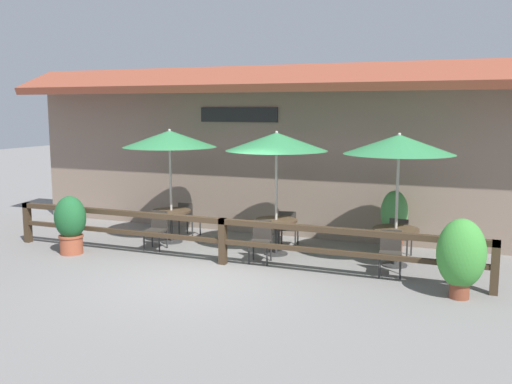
{
  "coord_description": "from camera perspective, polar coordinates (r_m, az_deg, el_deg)",
  "views": [
    {
      "loc": [
        4.9,
        -9.19,
        3.17
      ],
      "look_at": [
        0.61,
        1.35,
        1.49
      ],
      "focal_mm": 40.0,
      "sensor_mm": 36.0,
      "label": 1
    }
  ],
  "objects": [
    {
      "name": "chair_near_streetside",
      "position": [
        13.1,
        -9.9,
        -3.57
      ],
      "size": [
        0.45,
        0.45,
        0.86
      ],
      "rotation": [
        0.0,
        0.0,
        0.07
      ],
      "color": "#332D28",
      "rests_on": "ground"
    },
    {
      "name": "chair_middle_streetside",
      "position": [
        11.82,
        0.48,
        -4.74
      ],
      "size": [
        0.48,
        0.48,
        0.86
      ],
      "rotation": [
        0.0,
        0.0,
        0.15
      ],
      "color": "#332D28",
      "rests_on": "ground"
    },
    {
      "name": "building_facade",
      "position": [
        14.21,
        1.91,
        4.35
      ],
      "size": [
        14.28,
        1.49,
        4.23
      ],
      "color": "gray",
      "rests_on": "ground"
    },
    {
      "name": "dining_table_near",
      "position": [
        13.66,
        -8.46,
        -2.45
      ],
      "size": [
        0.92,
        0.92,
        0.78
      ],
      "color": "#4C3826",
      "rests_on": "ground"
    },
    {
      "name": "patio_railing",
      "position": [
        11.62,
        -3.35,
        -3.9
      ],
      "size": [
        10.4,
        0.14,
        0.95
      ],
      "color": "#3D2D1E",
      "rests_on": "ground"
    },
    {
      "name": "patio_umbrella_far",
      "position": [
        11.58,
        14.11,
        4.62
      ],
      "size": [
        2.19,
        2.19,
        2.69
      ],
      "color": "#B7B2A8",
      "rests_on": "ground"
    },
    {
      "name": "chair_far_streetside",
      "position": [
        11.18,
        13.3,
        -5.73
      ],
      "size": [
        0.48,
        0.48,
        0.86
      ],
      "rotation": [
        0.0,
        0.0,
        0.14
      ],
      "color": "#332D28",
      "rests_on": "ground"
    },
    {
      "name": "patio_umbrella_middle",
      "position": [
        12.16,
        2.07,
        5.03
      ],
      "size": [
        2.19,
        2.19,
        2.69
      ],
      "color": "#B7B2A8",
      "rests_on": "ground"
    },
    {
      "name": "potted_plant_tall_tropical",
      "position": [
        13.1,
        13.65,
        -2.4
      ],
      "size": [
        0.6,
        0.54,
        1.35
      ],
      "color": "brown",
      "rests_on": "ground"
    },
    {
      "name": "potted_plant_corner_fern",
      "position": [
        10.13,
        19.83,
        -5.97
      ],
      "size": [
        0.8,
        0.72,
        1.36
      ],
      "color": "brown",
      "rests_on": "ground"
    },
    {
      "name": "patio_umbrella_near",
      "position": [
        13.44,
        -8.63,
        5.26
      ],
      "size": [
        2.19,
        2.19,
        2.69
      ],
      "color": "#B7B2A8",
      "rests_on": "ground"
    },
    {
      "name": "chair_near_wallside",
      "position": [
        14.24,
        -6.8,
        -2.53
      ],
      "size": [
        0.44,
        0.44,
        0.86
      ],
      "rotation": [
        0.0,
        0.0,
        3.09
      ],
      "color": "#332D28",
      "rests_on": "ground"
    },
    {
      "name": "ground_plane",
      "position": [
        10.89,
        -5.73,
        -8.56
      ],
      "size": [
        60.0,
        60.0,
        0.0
      ],
      "primitive_type": "plane",
      "color": "slate"
    },
    {
      "name": "chair_far_wallside",
      "position": [
        12.56,
        14.21,
        -4.22
      ],
      "size": [
        0.47,
        0.47,
        0.86
      ],
      "rotation": [
        0.0,
        0.0,
        3.03
      ],
      "color": "#332D28",
      "rests_on": "ground"
    },
    {
      "name": "chair_middle_wallside",
      "position": [
        13.07,
        3.22,
        -3.48
      ],
      "size": [
        0.48,
        0.48,
        0.86
      ],
      "rotation": [
        0.0,
        0.0,
        3.31
      ],
      "color": "#332D28",
      "rests_on": "ground"
    },
    {
      "name": "potted_plant_small_flowering",
      "position": [
        13.08,
        -18.07,
        -2.96
      ],
      "size": [
        0.7,
        0.63,
        1.28
      ],
      "color": "#9E4C33",
      "rests_on": "ground"
    },
    {
      "name": "dining_table_middle",
      "position": [
        12.4,
        2.02,
        -3.46
      ],
      "size": [
        0.92,
        0.92,
        0.78
      ],
      "color": "#4C3826",
      "rests_on": "ground"
    },
    {
      "name": "dining_table_far",
      "position": [
        11.84,
        13.79,
        -4.28
      ],
      "size": [
        0.92,
        0.92,
        0.78
      ],
      "color": "#4C3826",
      "rests_on": "ground"
    }
  ]
}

